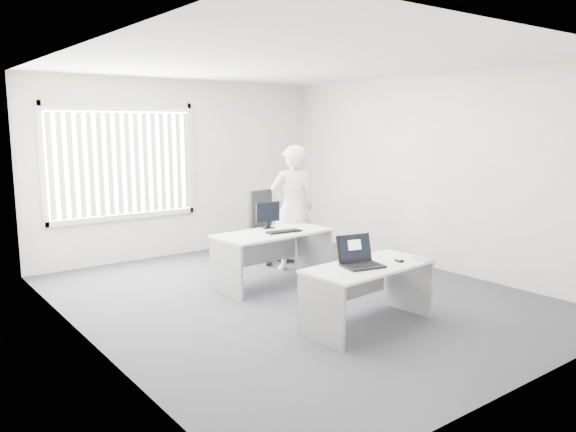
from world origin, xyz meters
TOP-DOWN VIEW (x-y plane):
  - ground at (0.00, 0.00)m, footprint 6.00×6.00m
  - wall_back at (0.00, 3.00)m, footprint 5.00×0.02m
  - wall_front at (0.00, -3.00)m, footprint 5.00×0.02m
  - wall_left at (-2.50, 0.00)m, footprint 0.02×6.00m
  - wall_right at (2.50, 0.00)m, footprint 0.02×6.00m
  - ceiling at (0.00, 0.00)m, footprint 5.00×6.00m
  - window at (-1.00, 2.96)m, footprint 2.32×0.06m
  - blinds at (-1.00, 2.90)m, footprint 2.20×0.10m
  - desk_near at (-0.01, -1.25)m, footprint 1.50×0.79m
  - desk_far at (0.10, 0.61)m, footprint 1.60×0.83m
  - office_chair at (0.79, 1.70)m, footprint 0.74×0.74m
  - person at (0.80, 1.10)m, footprint 0.77×0.62m
  - laptop at (-0.13, -1.28)m, footprint 0.47×0.43m
  - paper_sheet at (0.40, -1.25)m, footprint 0.27×0.20m
  - mouse at (0.34, -1.35)m, footprint 0.07×0.10m
  - booklet at (0.63, -1.42)m, footprint 0.16×0.22m
  - keyboard at (0.20, 0.50)m, footprint 0.49×0.21m
  - monitor at (0.20, 0.87)m, footprint 0.37×0.14m

SIDE VIEW (x-z plane):
  - ground at x=0.00m, z-range 0.00..0.00m
  - office_chair at x=0.79m, z-range -0.21..0.89m
  - desk_near at x=-0.01m, z-range 0.15..0.81m
  - desk_far at x=0.10m, z-range 0.16..0.86m
  - paper_sheet at x=0.40m, z-range 0.66..0.66m
  - booklet at x=0.63m, z-range 0.66..0.67m
  - mouse at x=0.34m, z-range 0.66..0.70m
  - keyboard at x=0.20m, z-range 0.71..0.73m
  - laptop at x=-0.13m, z-range 0.66..0.97m
  - monitor at x=0.20m, z-range 0.71..1.07m
  - person at x=0.80m, z-range 0.00..1.81m
  - wall_back at x=0.00m, z-range 0.00..2.80m
  - wall_front at x=0.00m, z-range 0.00..2.80m
  - wall_left at x=-2.50m, z-range 0.00..2.80m
  - wall_right at x=2.50m, z-range 0.00..2.80m
  - blinds at x=-1.00m, z-range 0.77..2.27m
  - window at x=-1.00m, z-range 0.67..2.43m
  - ceiling at x=0.00m, z-range 2.79..2.81m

